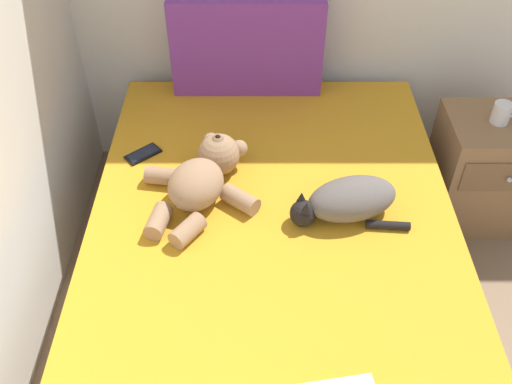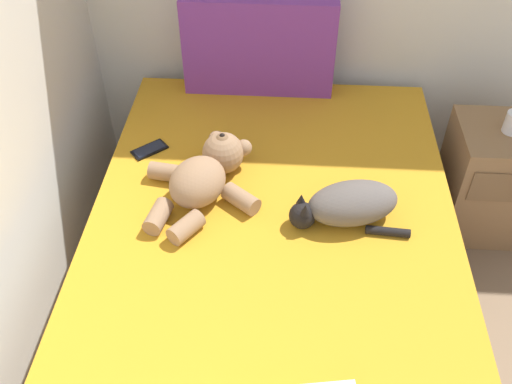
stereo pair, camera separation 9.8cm
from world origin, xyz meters
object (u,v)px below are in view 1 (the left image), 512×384
patterned_cushion (248,45)px  teddy_bear (204,177)px  cat (348,201)px  nightstand (489,170)px  cell_phone (144,154)px  bed (273,277)px  mug (503,113)px

patterned_cushion → teddy_bear: bearing=-102.4°
cat → nightstand: bearing=35.3°
cell_phone → nightstand: size_ratio=0.28×
bed → cat: size_ratio=4.75×
teddy_bear → mug: 1.35m
patterned_cushion → cat: patterned_cushion is taller
teddy_bear → mug: bearing=18.0°
cell_phone → patterned_cushion: bearing=49.7°
nightstand → patterned_cushion: bearing=164.3°
cat → mug: (0.74, 0.54, 0.01)m
nightstand → teddy_bear: bearing=-162.3°
cell_phone → mug: (1.55, 0.19, 0.08)m
bed → teddy_bear: teddy_bear is taller
nightstand → cell_phone: bearing=-173.1°
cell_phone → teddy_bear: bearing=-39.6°
cell_phone → nightstand: bearing=6.9°
teddy_bear → cell_phone: (-0.27, 0.23, -0.07)m
teddy_bear → nightstand: teddy_bear is taller
patterned_cushion → mug: size_ratio=5.82×
cat → cell_phone: bearing=156.7°
cat → cell_phone: size_ratio=2.79×
cat → teddy_bear: teddy_bear is taller
patterned_cushion → cell_phone: bearing=-130.3°
teddy_bear → nightstand: size_ratio=1.00×
bed → cell_phone: size_ratio=13.23×
cell_phone → cat: bearing=-23.3°
bed → teddy_bear: size_ratio=3.75×
bed → teddy_bear: (-0.27, 0.21, 0.34)m
bed → mug: bearing=31.9°
teddy_bear → bed: bearing=-38.5°
cat → nightstand: size_ratio=0.79×
bed → mug: mug is taller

